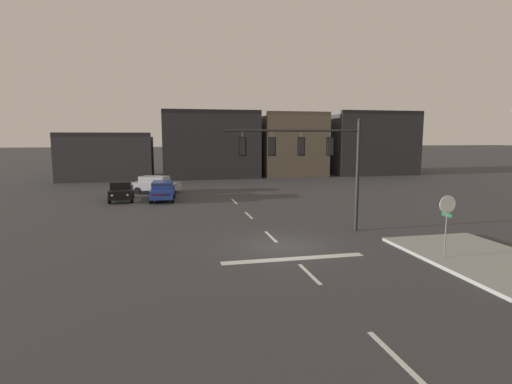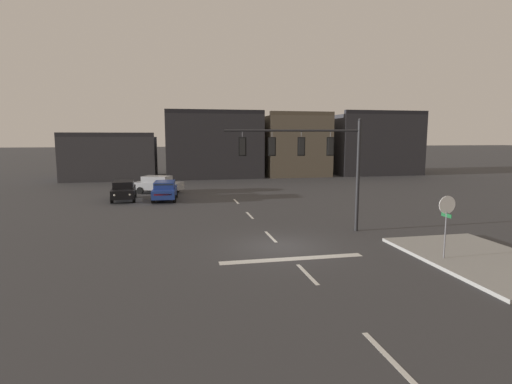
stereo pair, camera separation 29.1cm
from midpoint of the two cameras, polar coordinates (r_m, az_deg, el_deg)
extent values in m
plane|color=#353538|center=(19.67, 3.90, -7.74)|extent=(400.00, 400.00, 0.00)
cube|color=gray|center=(19.96, 29.92, -8.33)|extent=(5.00, 8.00, 0.15)
cube|color=silver|center=(17.83, 5.64, -9.40)|extent=(6.40, 0.50, 0.01)
cube|color=silver|center=(11.04, 18.91, -21.15)|extent=(0.16, 2.40, 0.01)
cube|color=silver|center=(16.02, 7.80, -11.45)|extent=(0.16, 2.40, 0.01)
cube|color=silver|center=(21.53, 2.48, -6.34)|extent=(0.16, 2.40, 0.01)
cube|color=silver|center=(27.25, -0.59, -3.31)|extent=(0.16, 2.40, 0.01)
cube|color=silver|center=(33.07, -2.58, -1.34)|extent=(0.16, 2.40, 0.01)
cylinder|color=black|center=(23.08, 14.60, 2.10)|extent=(0.20, 0.20, 6.14)
cylinder|color=black|center=(22.09, 5.61, 8.66)|extent=(7.32, 1.12, 0.12)
sphere|color=black|center=(22.99, 14.87, 9.86)|extent=(0.18, 0.18, 0.18)
cylinder|color=#56565B|center=(22.52, 10.89, 7.95)|extent=(0.03, 0.03, 0.35)
cube|color=black|center=(22.53, 10.85, 6.36)|extent=(0.33, 0.28, 0.90)
sphere|color=green|center=(22.65, 10.78, 7.08)|extent=(0.20, 0.20, 0.20)
sphere|color=#2D2314|center=(22.65, 10.76, 6.37)|extent=(0.20, 0.20, 0.20)
sphere|color=black|center=(22.66, 10.74, 5.66)|extent=(0.20, 0.20, 0.20)
cube|color=black|center=(22.51, 10.86, 6.36)|extent=(0.42, 0.09, 1.02)
cylinder|color=#56565B|center=(22.17, 6.84, 8.04)|extent=(0.03, 0.03, 0.35)
cube|color=black|center=(22.18, 6.81, 6.42)|extent=(0.33, 0.28, 0.90)
sphere|color=green|center=(22.30, 6.76, 7.15)|extent=(0.20, 0.20, 0.20)
sphere|color=#2D2314|center=(22.30, 6.75, 6.43)|extent=(0.20, 0.20, 0.20)
sphere|color=black|center=(22.31, 6.74, 5.71)|extent=(0.20, 0.20, 0.20)
cube|color=black|center=(22.16, 6.82, 6.42)|extent=(0.42, 0.09, 1.02)
cylinder|color=#56565B|center=(21.93, 2.67, 8.08)|extent=(0.03, 0.03, 0.35)
cube|color=black|center=(21.94, 2.66, 6.45)|extent=(0.33, 0.28, 0.90)
sphere|color=green|center=(22.06, 2.63, 7.19)|extent=(0.20, 0.20, 0.20)
sphere|color=#2D2314|center=(22.07, 2.63, 6.46)|extent=(0.20, 0.20, 0.20)
sphere|color=black|center=(22.08, 2.62, 5.73)|extent=(0.20, 0.20, 0.20)
cube|color=black|center=(21.92, 2.67, 6.45)|extent=(0.42, 0.09, 1.02)
cylinder|color=#56565B|center=(21.81, -1.56, 8.09)|extent=(0.03, 0.03, 0.35)
cube|color=black|center=(21.82, -1.55, 6.45)|extent=(0.33, 0.28, 0.90)
sphere|color=green|center=(21.94, -1.57, 7.19)|extent=(0.20, 0.20, 0.20)
sphere|color=#2D2314|center=(21.95, -1.56, 6.46)|extent=(0.20, 0.20, 0.20)
sphere|color=black|center=(21.96, -1.56, 5.72)|extent=(0.20, 0.20, 0.20)
cube|color=black|center=(21.80, -1.55, 6.45)|extent=(0.42, 0.09, 1.02)
cylinder|color=#56565B|center=(18.98, 25.62, -5.74)|extent=(0.06, 0.06, 2.15)
cylinder|color=white|center=(18.72, 25.87, -1.64)|extent=(0.76, 0.03, 0.76)
cylinder|color=#B21414|center=(18.73, 25.84, -1.63)|extent=(0.68, 0.03, 0.68)
cube|color=#19592D|center=(18.79, 25.79, -2.99)|extent=(0.02, 0.64, 0.16)
cube|color=navy|center=(34.36, -12.53, 0.00)|extent=(2.05, 4.50, 0.70)
cube|color=navy|center=(34.13, -12.58, 1.02)|extent=(1.74, 2.55, 0.56)
cube|color=#2D3842|center=(34.90, -12.49, 1.13)|extent=(1.53, 0.34, 0.47)
cube|color=#2D3842|center=(32.98, -12.73, 0.74)|extent=(1.53, 0.30, 0.46)
cylinder|color=black|center=(35.92, -13.70, -0.31)|extent=(0.26, 0.65, 0.64)
cylinder|color=black|center=(35.80, -10.99, -0.26)|extent=(0.26, 0.65, 0.64)
cylinder|color=black|center=(33.06, -14.17, -1.02)|extent=(0.26, 0.65, 0.64)
cylinder|color=black|center=(32.93, -11.22, -0.96)|extent=(0.26, 0.65, 0.64)
sphere|color=silver|center=(36.56, -13.19, 0.53)|extent=(0.16, 0.16, 0.16)
sphere|color=silver|center=(36.47, -11.39, 0.56)|extent=(0.16, 0.16, 0.16)
cube|color=maroon|center=(32.20, -12.82, -0.38)|extent=(1.37, 0.12, 0.12)
cube|color=#9EA0A5|center=(38.88, -13.44, 0.87)|extent=(4.75, 3.50, 0.70)
cube|color=#9EA0A5|center=(38.88, -13.66, 1.80)|extent=(2.91, 2.50, 0.56)
cube|color=#2D3842|center=(38.54, -12.65, 1.75)|extent=(0.87, 1.48, 0.47)
cube|color=#2D3842|center=(39.43, -15.18, 1.80)|extent=(0.84, 1.47, 0.46)
cylinder|color=black|center=(39.06, -10.96, 0.41)|extent=(0.67, 0.47, 0.64)
cylinder|color=black|center=(37.53, -12.03, 0.08)|extent=(0.67, 0.47, 0.64)
cylinder|color=black|center=(40.34, -14.71, 0.53)|extent=(0.67, 0.47, 0.64)
cylinder|color=black|center=(38.87, -15.90, 0.22)|extent=(0.67, 0.47, 0.64)
sphere|color=silver|center=(38.46, -10.15, 0.96)|extent=(0.16, 0.16, 0.16)
sphere|color=silver|center=(37.42, -10.86, 0.76)|extent=(0.16, 0.16, 0.16)
cube|color=maroon|center=(39.90, -16.23, 1.06)|extent=(0.62, 1.26, 0.12)
cube|color=black|center=(35.31, -18.00, 0.01)|extent=(2.04, 4.49, 0.70)
cube|color=black|center=(35.38, -18.03, 1.06)|extent=(1.74, 2.55, 0.56)
cube|color=#2D3842|center=(34.62, -18.10, 0.88)|extent=(1.53, 0.33, 0.47)
cube|color=#2D3842|center=(36.55, -17.93, 1.23)|extent=(1.53, 0.30, 0.46)
cylinder|color=black|center=(33.89, -16.67, -0.90)|extent=(0.26, 0.65, 0.64)
cylinder|color=black|center=(33.99, -19.54, -1.00)|extent=(0.26, 0.65, 0.64)
cylinder|color=black|center=(36.76, -16.53, -0.23)|extent=(0.26, 0.65, 0.64)
cylinder|color=black|center=(36.85, -19.18, -0.32)|extent=(0.26, 0.65, 0.64)
sphere|color=silver|center=(33.12, -17.21, -0.36)|extent=(0.16, 0.16, 0.16)
sphere|color=silver|center=(33.19, -19.20, -0.43)|extent=(0.16, 0.16, 0.16)
cube|color=maroon|center=(37.46, -17.83, 0.57)|extent=(1.37, 0.12, 0.12)
cube|color=#38383D|center=(54.25, -19.60, 4.60)|extent=(10.88, 8.71, 5.25)
cube|color=#2B2B30|center=(50.17, -20.39, 7.62)|extent=(10.88, 0.60, 0.50)
cube|color=#2D2D33|center=(54.10, -6.00, 6.48)|extent=(12.13, 9.04, 8.05)
cube|color=black|center=(49.98, -5.58, 11.28)|extent=(12.13, 0.60, 0.50)
cube|color=#665B4C|center=(56.74, 5.19, 6.51)|extent=(8.44, 10.03, 7.96)
cube|color=brown|center=(52.31, 6.77, 11.01)|extent=(8.44, 0.60, 0.50)
cube|color=#2D2D33|center=(60.53, 16.16, 6.44)|extent=(11.89, 8.60, 8.24)
cube|color=black|center=(57.09, 18.22, 10.68)|extent=(11.89, 0.60, 0.50)
camera|label=1|loc=(0.15, -89.62, 0.05)|focal=28.23mm
camera|label=2|loc=(0.15, 90.38, -0.05)|focal=28.23mm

